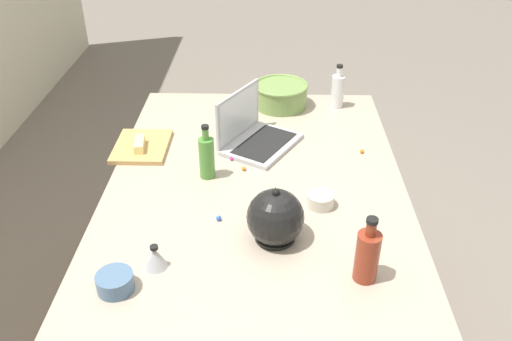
{
  "coord_description": "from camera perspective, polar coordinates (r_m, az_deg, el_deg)",
  "views": [
    {
      "loc": [
        -1.63,
        -0.04,
        1.99
      ],
      "look_at": [
        0.0,
        0.0,
        0.95
      ],
      "focal_mm": 37.47,
      "sensor_mm": 36.0,
      "label": 1
    }
  ],
  "objects": [
    {
      "name": "island_counter",
      "position": [
        2.24,
        0.0,
        -10.83
      ],
      "size": [
        1.55,
        1.08,
        0.9
      ],
      "color": "olive",
      "rests_on": "ground"
    },
    {
      "name": "bottle_vinegar",
      "position": [
        2.51,
        8.71,
        8.47
      ],
      "size": [
        0.06,
        0.06,
        0.2
      ],
      "color": "white",
      "rests_on": "island_counter"
    },
    {
      "name": "mixing_bowl_large",
      "position": [
        2.5,
        2.67,
        8.12
      ],
      "size": [
        0.25,
        0.25,
        0.11
      ],
      "color": "#72934C",
      "rests_on": "island_counter"
    },
    {
      "name": "kitchen_timer",
      "position": [
        1.61,
        -10.71,
        -9.06
      ],
      "size": [
        0.07,
        0.07,
        0.08
      ],
      "color": "#B2B2B7",
      "rests_on": "island_counter"
    },
    {
      "name": "butter_stick_left",
      "position": [
        2.17,
        -12.34,
        2.77
      ],
      "size": [
        0.11,
        0.05,
        0.04
      ],
      "primitive_type": "cube",
      "rotation": [
        0.0,
        0.0,
        0.14
      ],
      "color": "#F4E58C",
      "rests_on": "cutting_board"
    },
    {
      "name": "ramekin_small",
      "position": [
        1.84,
        6.9,
        -3.15
      ],
      "size": [
        0.09,
        0.09,
        0.05
      ],
      "primitive_type": "cylinder",
      "color": "beige",
      "rests_on": "island_counter"
    },
    {
      "name": "laptop",
      "position": [
        2.17,
        -0.19,
        3.91
      ],
      "size": [
        0.38,
        0.35,
        0.22
      ],
      "color": "#B7B7BC",
      "rests_on": "island_counter"
    },
    {
      "name": "bottle_soy",
      "position": [
        1.54,
        11.79,
        -8.82
      ],
      "size": [
        0.07,
        0.07,
        0.21
      ],
      "color": "maroon",
      "rests_on": "island_counter"
    },
    {
      "name": "candy_0",
      "position": [
        1.77,
        -4.0,
        -5.09
      ],
      "size": [
        0.02,
        0.02,
        0.02
      ],
      "primitive_type": "sphere",
      "color": "blue",
      "rests_on": "island_counter"
    },
    {
      "name": "bottle_olive",
      "position": [
        1.95,
        -5.29,
        1.5
      ],
      "size": [
        0.06,
        0.06,
        0.21
      ],
      "color": "#4C8C38",
      "rests_on": "island_counter"
    },
    {
      "name": "kettle",
      "position": [
        1.65,
        2.08,
        -5.05
      ],
      "size": [
        0.21,
        0.18,
        0.2
      ],
      "color": "black",
      "rests_on": "island_counter"
    },
    {
      "name": "cutting_board",
      "position": [
        2.21,
        -12.11,
        2.54
      ],
      "size": [
        0.27,
        0.21,
        0.02
      ],
      "primitive_type": "cube",
      "color": "tan",
      "rests_on": "island_counter"
    },
    {
      "name": "candy_3",
      "position": [
        2.02,
        -1.3,
        0.2
      ],
      "size": [
        0.02,
        0.02,
        0.02
      ],
      "primitive_type": "sphere",
      "color": "orange",
      "rests_on": "island_counter"
    },
    {
      "name": "candy_4",
      "position": [
        1.62,
        -14.76,
        -10.46
      ],
      "size": [
        0.02,
        0.02,
        0.02
      ],
      "primitive_type": "sphere",
      "color": "blue",
      "rests_on": "island_counter"
    },
    {
      "name": "candy_2",
      "position": [
        2.09,
        -2.58,
        1.31
      ],
      "size": [
        0.02,
        0.02,
        0.02
      ],
      "primitive_type": "sphere",
      "color": "#CC3399",
      "rests_on": "island_counter"
    },
    {
      "name": "candy_1",
      "position": [
        2.17,
        11.24,
        2.03
      ],
      "size": [
        0.02,
        0.02,
        0.02
      ],
      "primitive_type": "sphere",
      "color": "orange",
      "rests_on": "island_counter"
    },
    {
      "name": "ramekin_medium",
      "position": [
        1.57,
        -14.81,
        -11.45
      ],
      "size": [
        0.1,
        0.1,
        0.05
      ],
      "primitive_type": "cylinder",
      "color": "slate",
      "rests_on": "island_counter"
    }
  ]
}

